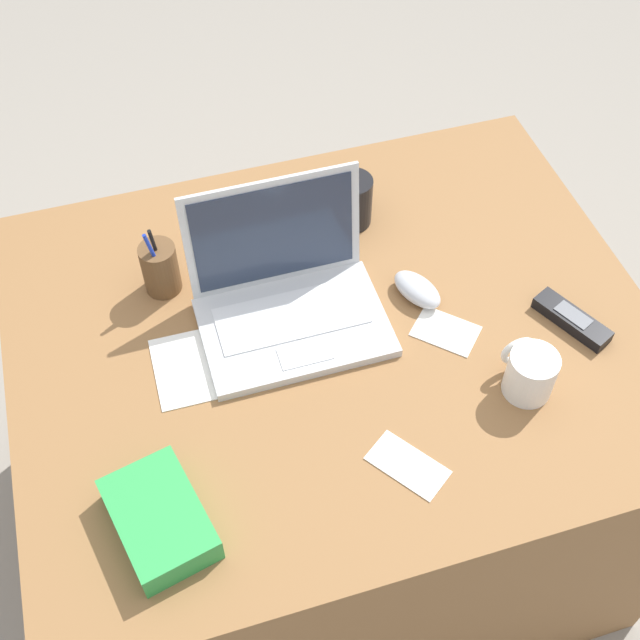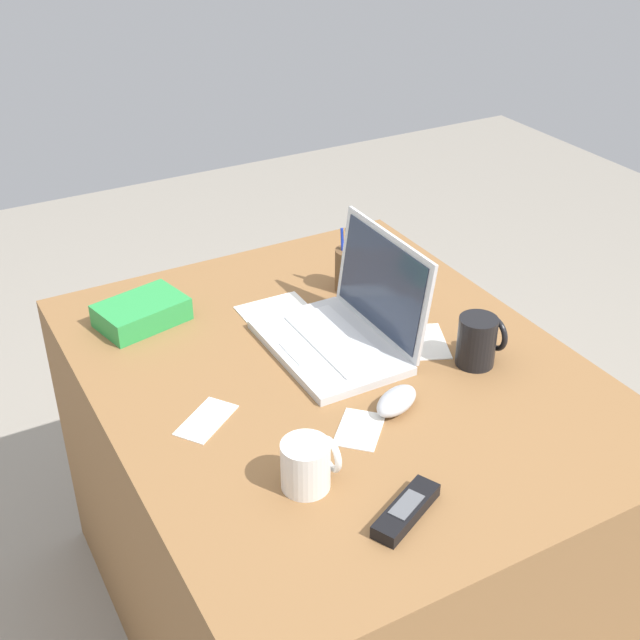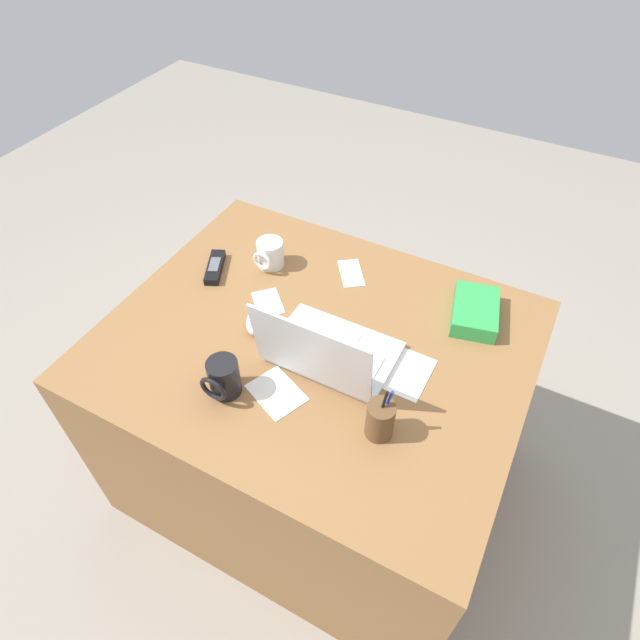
# 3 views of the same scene
# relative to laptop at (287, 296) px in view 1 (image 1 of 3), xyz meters

# --- Properties ---
(ground_plane) EXTENTS (6.00, 6.00, 0.00)m
(ground_plane) POSITION_rel_laptop_xyz_m (0.07, -0.06, -0.80)
(ground_plane) COLOR gray
(desk) EXTENTS (1.17, 0.95, 0.75)m
(desk) POSITION_rel_laptop_xyz_m (0.07, -0.06, -0.42)
(desk) COLOR olive
(desk) RESTS_ON ground
(laptop) EXTENTS (0.33, 0.26, 0.24)m
(laptop) POSITION_rel_laptop_xyz_m (0.00, 0.00, 0.00)
(laptop) COLOR silver
(laptop) RESTS_ON desk
(computer_mouse) EXTENTS (0.10, 0.12, 0.04)m
(computer_mouse) POSITION_rel_laptop_xyz_m (0.24, -0.03, -0.03)
(computer_mouse) COLOR silver
(computer_mouse) RESTS_ON desk
(coffee_mug_white) EXTENTS (0.08, 0.09, 0.11)m
(coffee_mug_white) POSITION_rel_laptop_xyz_m (0.19, 0.20, 0.00)
(coffee_mug_white) COLOR black
(coffee_mug_white) RESTS_ON desk
(coffee_mug_tall) EXTENTS (0.08, 0.10, 0.09)m
(coffee_mug_tall) POSITION_rel_laptop_xyz_m (0.35, -0.28, -0.00)
(coffee_mug_tall) COLOR white
(coffee_mug_tall) RESTS_ON desk
(cordless_phone) EXTENTS (0.10, 0.15, 0.03)m
(cordless_phone) POSITION_rel_laptop_xyz_m (0.49, -0.18, -0.04)
(cordless_phone) COLOR black
(cordless_phone) RESTS_ON desk
(pen_holder) EXTENTS (0.07, 0.07, 0.16)m
(pen_holder) POSITION_rel_laptop_xyz_m (-0.21, 0.13, 0.00)
(pen_holder) COLOR brown
(pen_holder) RESTS_ON desk
(snack_bag) EXTENTS (0.17, 0.21, 0.05)m
(snack_bag) POSITION_rel_laptop_xyz_m (-0.30, -0.35, -0.02)
(snack_bag) COLOR green
(snack_bag) RESTS_ON desk
(paper_note_near_laptop) EXTENTS (0.14, 0.16, 0.00)m
(paper_note_near_laptop) POSITION_rel_laptop_xyz_m (-0.19, -0.07, -0.05)
(paper_note_near_laptop) COLOR white
(paper_note_near_laptop) RESTS_ON desk
(paper_note_left) EXTENTS (0.14, 0.14, 0.00)m
(paper_note_left) POSITION_rel_laptop_xyz_m (0.26, -0.13, -0.05)
(paper_note_left) COLOR white
(paper_note_left) RESTS_ON desk
(paper_note_right) EXTENTS (0.17, 0.15, 0.00)m
(paper_note_right) POSITION_rel_laptop_xyz_m (0.07, 0.15, -0.05)
(paper_note_right) COLOR white
(paper_note_right) RESTS_ON desk
(paper_note_front) EXTENTS (0.13, 0.14, 0.00)m
(paper_note_front) POSITION_rel_laptop_xyz_m (0.10, -0.36, -0.05)
(paper_note_front) COLOR white
(paper_note_front) RESTS_ON desk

